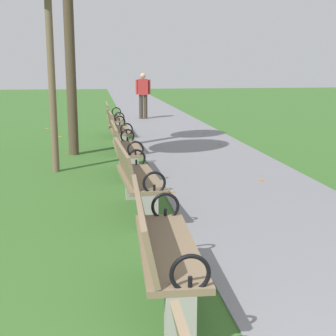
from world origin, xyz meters
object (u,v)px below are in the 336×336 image
Objects in this scene: park_bench_5 at (118,130)px; park_bench_6 at (114,118)px; park_bench_3 at (136,178)px; park_bench_4 at (125,148)px; pedestrian_walking at (143,93)px; park_bench_2 at (161,247)px.

park_bench_6 is at bearing 90.00° from park_bench_5.
park_bench_4 is (-0.00, 2.29, 0.00)m from park_bench_3.
park_bench_4 is 2.50m from park_bench_5.
park_bench_3 is at bearing -90.00° from park_bench_5.
park_bench_4 is 0.99× the size of pedestrian_walking.
park_bench_5 is (0.00, 2.50, 0.00)m from park_bench_4.
park_bench_5 is 1.01× the size of park_bench_6.
park_bench_6 is (-0.00, 7.24, 0.00)m from park_bench_3.
park_bench_2 is 1.01× the size of park_bench_6.
park_bench_4 and park_bench_6 have the same top height.
park_bench_4 is at bearing -90.00° from park_bench_5.
park_bench_6 is at bearing 90.00° from park_bench_3.
park_bench_2 is at bearing -90.00° from park_bench_5.
park_bench_6 is at bearing -106.30° from pedestrian_walking.
park_bench_3 is at bearing 90.00° from park_bench_2.
pedestrian_walking is (1.22, 13.86, 0.44)m from park_bench_2.
pedestrian_walking is at bearing 83.90° from park_bench_3.
pedestrian_walking is (1.22, 9.12, 0.44)m from park_bench_4.
park_bench_6 is (-0.00, 2.45, 0.00)m from park_bench_5.
park_bench_2 is 1.00× the size of park_bench_5.
park_bench_6 is 4.37m from pedestrian_walking.
park_bench_6 is at bearing 90.00° from park_bench_4.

